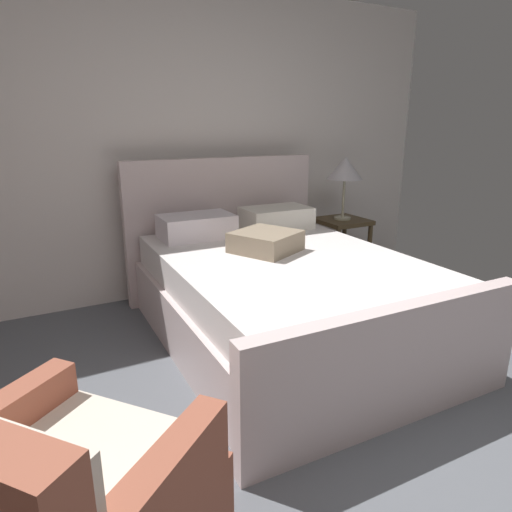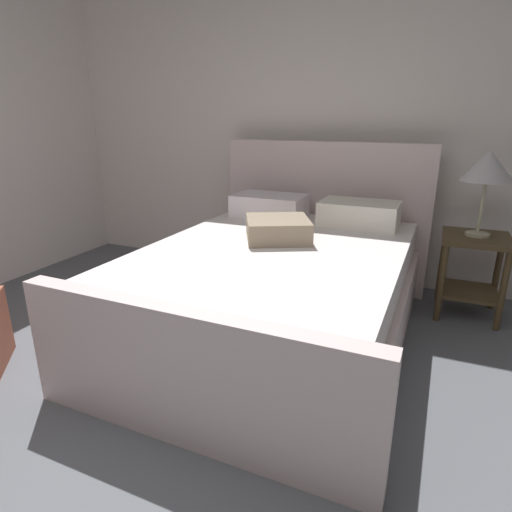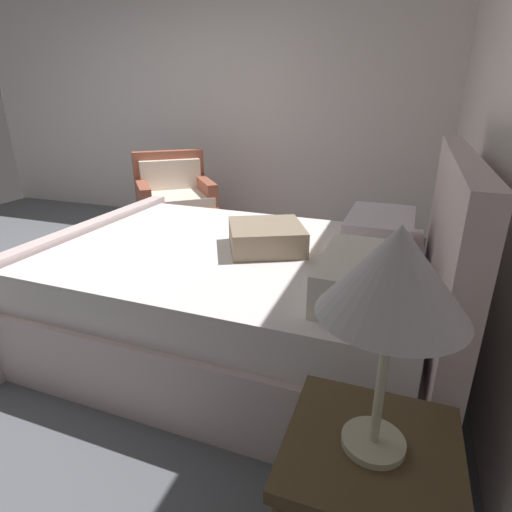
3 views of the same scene
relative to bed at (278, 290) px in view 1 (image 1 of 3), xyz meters
The scene contains 5 objects.
ground_plane 1.71m from the bed, 94.46° to the right, with size 4.81×5.75×0.02m, color slate.
wall_back 1.59m from the bed, 95.89° to the left, with size 4.93×0.12×2.59m, color white.
bed is the anchor object (origin of this frame).
nightstand_right 1.41m from the bed, 33.77° to the left, with size 0.44×0.44×0.60m.
table_lamp_right 1.58m from the bed, 33.77° to the left, with size 0.33×0.33×0.59m.
Camera 1 is at (-1.41, -0.89, 1.48)m, focal length 31.60 mm.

